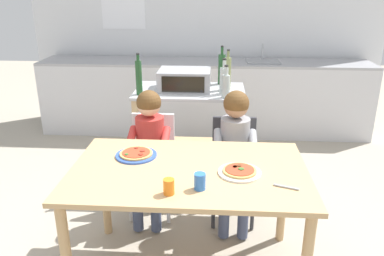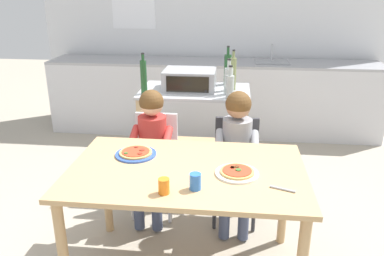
{
  "view_description": "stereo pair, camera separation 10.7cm",
  "coord_description": "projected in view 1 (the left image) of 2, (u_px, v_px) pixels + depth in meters",
  "views": [
    {
      "loc": [
        0.16,
        -2.1,
        1.8
      ],
      "look_at": [
        0.0,
        0.3,
        0.91
      ],
      "focal_mm": 36.4,
      "sensor_mm": 36.0,
      "label": 1
    },
    {
      "loc": [
        0.27,
        -2.09,
        1.8
      ],
      "look_at": [
        0.0,
        0.3,
        0.91
      ],
      "focal_mm": 36.4,
      "sensor_mm": 36.0,
      "label": 2
    }
  ],
  "objects": [
    {
      "name": "kitchen_counter",
      "position": [
        204.0,
        97.0,
        4.94
      ],
      "size": [
        4.06,
        0.6,
        1.11
      ],
      "color": "silver",
      "rests_on": "ground"
    },
    {
      "name": "ground_plane",
      "position": [
        198.0,
        184.0,
        3.73
      ],
      "size": [
        12.05,
        12.05,
        0.0
      ],
      "primitive_type": "plane",
      "color": "#A89E8C"
    },
    {
      "name": "bottle_dark_olive_oil",
      "position": [
        224.0,
        80.0,
        3.36
      ],
      "size": [
        0.07,
        0.07,
        0.31
      ],
      "color": "#ADB7B2",
      "rests_on": "kitchen_island_cart"
    },
    {
      "name": "child_in_grey_shirt",
      "position": [
        235.0,
        144.0,
        2.89
      ],
      "size": [
        0.32,
        0.42,
        1.06
      ],
      "color": "#424C6B",
      "rests_on": "ground"
    },
    {
      "name": "drinking_cup_blue",
      "position": [
        200.0,
        181.0,
        2.09
      ],
      "size": [
        0.06,
        0.06,
        0.09
      ],
      "primitive_type": "cylinder",
      "color": "blue",
      "rests_on": "dining_table"
    },
    {
      "name": "bottle_squat_spirits",
      "position": [
        222.0,
        69.0,
        3.69
      ],
      "size": [
        0.07,
        0.07,
        0.36
      ],
      "color": "#1E4723",
      "rests_on": "kitchen_island_cart"
    },
    {
      "name": "back_wall_tiled",
      "position": [
        206.0,
        21.0,
        5.01
      ],
      "size": [
        4.51,
        0.13,
        2.7
      ],
      "color": "silver",
      "rests_on": "ground"
    },
    {
      "name": "dining_table",
      "position": [
        189.0,
        183.0,
        2.38
      ],
      "size": [
        1.43,
        0.89,
        0.76
      ],
      "color": "tan",
      "rests_on": "ground"
    },
    {
      "name": "drinking_cup_orange",
      "position": [
        169.0,
        187.0,
        2.05
      ],
      "size": [
        0.06,
        0.06,
        0.09
      ],
      "primitive_type": "cylinder",
      "color": "orange",
      "rests_on": "dining_table"
    },
    {
      "name": "serving_spoon",
      "position": [
        286.0,
        187.0,
        2.12
      ],
      "size": [
        0.14,
        0.06,
        0.01
      ],
      "primitive_type": "cylinder",
      "rotation": [
        0.0,
        1.57,
        2.78
      ],
      "color": "#B7BABF",
      "rests_on": "dining_table"
    },
    {
      "name": "kitchen_island_cart",
      "position": [
        190.0,
        121.0,
        3.63
      ],
      "size": [
        0.99,
        0.62,
        0.9
      ],
      "color": "#B7BABF",
      "rests_on": "ground"
    },
    {
      "name": "pizza_plate_blue_rimmed",
      "position": [
        136.0,
        154.0,
        2.51
      ],
      "size": [
        0.27,
        0.27,
        0.03
      ],
      "color": "#3356B7",
      "rests_on": "dining_table"
    },
    {
      "name": "dining_chair_left",
      "position": [
        152.0,
        157.0,
        3.16
      ],
      "size": [
        0.36,
        0.36,
        0.81
      ],
      "color": "silver",
      "rests_on": "ground"
    },
    {
      "name": "pizza_plate_white",
      "position": [
        240.0,
        171.0,
        2.28
      ],
      "size": [
        0.25,
        0.25,
        0.03
      ],
      "color": "white",
      "rests_on": "dining_table"
    },
    {
      "name": "child_in_red_shirt",
      "position": [
        149.0,
        141.0,
        2.98
      ],
      "size": [
        0.32,
        0.42,
        1.04
      ],
      "color": "#424C6B",
      "rests_on": "ground"
    },
    {
      "name": "bottle_slim_sauce",
      "position": [
        139.0,
        77.0,
        3.33
      ],
      "size": [
        0.06,
        0.06,
        0.36
      ],
      "color": "#1E4723",
      "rests_on": "kitchen_island_cart"
    },
    {
      "name": "toaster_oven",
      "position": [
        185.0,
        80.0,
        3.51
      ],
      "size": [
        0.46,
        0.36,
        0.18
      ],
      "color": "#999BA0",
      "rests_on": "kitchen_island_cart"
    },
    {
      "name": "dining_chair_right",
      "position": [
        233.0,
        162.0,
        3.07
      ],
      "size": [
        0.36,
        0.36,
        0.81
      ],
      "color": "#333338",
      "rests_on": "ground"
    },
    {
      "name": "bottle_tall_green_wine",
      "position": [
        228.0,
        73.0,
        3.49
      ],
      "size": [
        0.06,
        0.06,
        0.36
      ],
      "color": "olive",
      "rests_on": "kitchen_island_cart"
    },
    {
      "name": "bottle_clear_vinegar",
      "position": [
        226.0,
        85.0,
        3.25
      ],
      "size": [
        0.07,
        0.07,
        0.28
      ],
      "color": "#ADB7B2",
      "rests_on": "kitchen_island_cart"
    }
  ]
}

